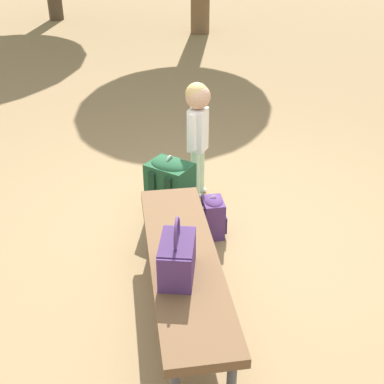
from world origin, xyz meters
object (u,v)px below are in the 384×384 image
Objects in this scene: park_bench at (184,264)px; child_standing at (198,122)px; backpack_large at (170,188)px; backpack_small at (213,215)px; handbag at (177,257)px.

child_standing is at bearing 0.08° from park_bench.
park_bench is 2.92× the size of backpack_large.
backpack_large reaches higher than backpack_small.
child_standing is 2.90× the size of backpack_small.
backpack_large is at bearing 58.74° from backpack_small.
park_bench is at bearing -7.17° from handbag.
handbag is 1.67m from child_standing.
child_standing is 0.81m from backpack_small.
park_bench is 1.12m from backpack_large.
backpack_small is (-0.62, -0.15, -0.50)m from child_standing.
backpack_large is at bearing 7.78° from handbag.
park_bench is 1.64× the size of child_standing.
handbag is 1.14m from backpack_small.
child_standing is at bearing 14.07° from backpack_small.
handbag reaches higher than park_bench.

